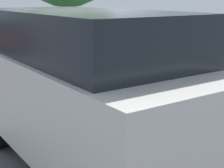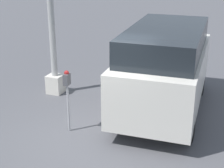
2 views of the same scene
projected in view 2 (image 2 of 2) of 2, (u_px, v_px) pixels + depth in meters
name	position (u px, v px, depth m)	size (l,w,h in m)	color
ground_plane	(84.00, 144.00, 7.55)	(80.00, 80.00, 0.00)	#4C4C51
parking_meter_near	(67.00, 87.00, 7.71)	(0.21, 0.13, 1.51)	#9E9EA3
lamp_post	(52.00, 33.00, 9.65)	(0.44, 0.44, 5.23)	beige
parked_van	(165.00, 67.00, 8.73)	(4.56, 2.07, 2.25)	beige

